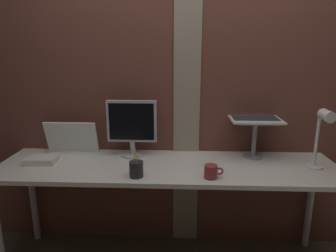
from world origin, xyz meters
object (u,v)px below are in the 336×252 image
at_px(desk_lamp, 322,133).
at_px(coffee_mug, 211,172).
at_px(whiteboard_panel, 72,137).
at_px(pen_cup, 136,169).
at_px(monitor, 132,125).
at_px(laptop, 254,112).

distance_m(desk_lamp, coffee_mug, 0.75).
bearing_deg(whiteboard_panel, pen_cup, -37.26).
distance_m(monitor, desk_lamp, 1.27).
relative_size(pen_cup, coffee_mug, 1.50).
bearing_deg(whiteboard_panel, laptop, 1.40).
height_order(monitor, pen_cup, monitor).
height_order(laptop, pen_cup, laptop).
xyz_separation_m(pen_cup, coffee_mug, (0.46, -0.00, -0.01)).
bearing_deg(whiteboard_panel, desk_lamp, -8.97).
distance_m(monitor, coffee_mug, 0.69).
xyz_separation_m(whiteboard_panel, pen_cup, (0.55, -0.42, -0.07)).
bearing_deg(coffee_mug, whiteboard_panel, 157.50).
xyz_separation_m(whiteboard_panel, coffee_mug, (1.01, -0.42, -0.08)).
xyz_separation_m(laptop, desk_lamp, (0.36, -0.30, -0.07)).
relative_size(laptop, coffee_mug, 3.01).
height_order(pen_cup, coffee_mug, pen_cup).
xyz_separation_m(laptop, whiteboard_panel, (-1.36, -0.03, -0.20)).
bearing_deg(laptop, whiteboard_panel, -178.60).
bearing_deg(desk_lamp, monitor, 169.42).
bearing_deg(desk_lamp, laptop, 139.76).
bearing_deg(pen_cup, coffee_mug, -0.01).
relative_size(monitor, desk_lamp, 1.01).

